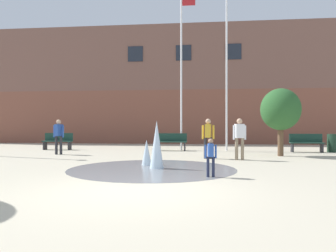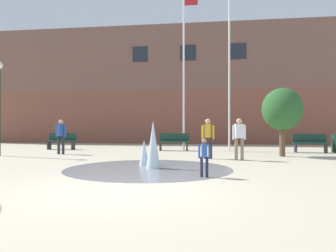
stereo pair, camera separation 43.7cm
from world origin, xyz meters
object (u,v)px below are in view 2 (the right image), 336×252
at_px(flagpole_left, 184,65).
at_px(flagpole_right, 230,62).
at_px(park_bench_far_right, 310,143).
at_px(teen_by_trashcan, 61,134).
at_px(adult_near_bench, 239,136).
at_px(child_running, 204,155).
at_px(street_tree_near_building, 282,110).
at_px(adult_watching, 208,135).
at_px(park_bench_far_left, 62,141).
at_px(park_bench_under_right_flagpole, 174,142).

relative_size(flagpole_left, flagpole_right, 0.97).
relative_size(park_bench_far_right, teen_by_trashcan, 1.01).
bearing_deg(adult_near_bench, flagpole_left, 101.10).
distance_m(child_running, flagpole_right, 10.02).
bearing_deg(street_tree_near_building, child_running, -117.00).
height_order(adult_near_bench, street_tree_near_building, street_tree_near_building).
height_order(adult_watching, flagpole_left, flagpole_left).
relative_size(park_bench_far_left, adult_near_bench, 1.01).
xyz_separation_m(teen_by_trashcan, adult_watching, (6.75, -1.15, 0.00)).
distance_m(adult_watching, flagpole_right, 5.86).
xyz_separation_m(flagpole_left, flagpole_right, (2.40, 0.00, 0.13)).
bearing_deg(adult_near_bench, park_bench_far_right, 31.13).
relative_size(adult_watching, flagpole_left, 0.19).
height_order(park_bench_under_right_flagpole, flagpole_left, flagpole_left).
relative_size(park_bench_far_right, adult_watching, 1.01).
relative_size(park_bench_far_left, flagpole_left, 0.19).
relative_size(child_running, flagpole_right, 0.11).
height_order(park_bench_far_left, child_running, child_running).
xyz_separation_m(adult_near_bench, flagpole_right, (-0.13, 4.77, 3.75)).
bearing_deg(teen_by_trashcan, adult_near_bench, -82.90).
height_order(park_bench_far_right, flagpole_right, flagpole_right).
bearing_deg(street_tree_near_building, park_bench_far_left, 167.29).
bearing_deg(street_tree_near_building, adult_watching, -155.25).
bearing_deg(park_bench_far_left, adult_watching, -26.14).
bearing_deg(park_bench_under_right_flagpole, child_running, -77.96).
bearing_deg(street_tree_near_building, teen_by_trashcan, -178.32).
distance_m(park_bench_far_right, child_running, 9.74).
distance_m(adult_watching, child_running, 4.72).
bearing_deg(flagpole_right, adult_near_bench, -88.42).
relative_size(park_bench_far_right, street_tree_near_building, 0.55).
bearing_deg(adult_watching, park_bench_far_right, 137.26).
bearing_deg(park_bench_under_right_flagpole, street_tree_near_building, -27.05).
relative_size(park_bench_under_right_flagpole, park_bench_far_right, 1.00).
bearing_deg(street_tree_near_building, flagpole_left, 146.71).
distance_m(park_bench_far_right, flagpole_right, 5.73).
bearing_deg(adult_near_bench, adult_watching, 144.92).
xyz_separation_m(park_bench_under_right_flagpole, teen_by_trashcan, (-4.90, -2.83, 0.45)).
distance_m(park_bench_far_left, street_tree_near_building, 11.61).
height_order(park_bench_under_right_flagpole, adult_watching, adult_watching).
xyz_separation_m(park_bench_far_left, flagpole_left, (6.75, 0.40, 4.07)).
xyz_separation_m(adult_watching, flagpole_right, (1.06, 4.38, 3.75)).
bearing_deg(park_bench_far_left, teen_by_trashcan, -64.51).
xyz_separation_m(park_bench_far_left, flagpole_right, (9.15, 0.40, 4.20)).
distance_m(park_bench_far_right, adult_near_bench, 5.55).
relative_size(park_bench_under_right_flagpole, street_tree_near_building, 0.55).
xyz_separation_m(child_running, flagpole_left, (-1.34, 9.08, 3.97)).
bearing_deg(adult_near_bench, flagpole_right, 74.72).
bearing_deg(flagpole_right, park_bench_under_right_flagpole, -172.33).
xyz_separation_m(park_bench_far_left, park_bench_far_right, (12.99, -0.25, 0.00)).
xyz_separation_m(teen_by_trashcan, adult_near_bench, (7.94, -1.54, 0.00)).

